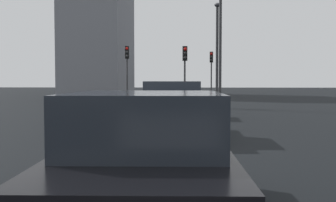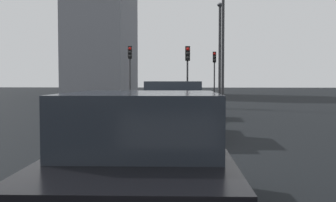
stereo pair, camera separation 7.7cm
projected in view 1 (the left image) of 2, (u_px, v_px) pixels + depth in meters
The scene contains 10 objects.
ground_plane at pixel (175, 145), 11.33m from camera, with size 160.00×160.00×0.20m, color black.
car_teal_lead at pixel (175, 100), 18.91m from camera, with size 4.75×2.23×1.61m.
car_grey_second at pixel (174, 110), 12.28m from camera, with size 4.47×2.02×1.65m.
car_black_third at pixel (146, 163), 4.73m from camera, with size 4.17×2.16×1.55m.
traffic_light_near_left at pixel (185, 63), 25.63m from camera, with size 0.33×0.31×3.76m.
traffic_light_near_right at pixel (211, 65), 34.87m from camera, with size 0.32×0.30×4.04m.
traffic_light_far_left at pixel (127, 62), 29.65m from camera, with size 0.32×0.30×4.09m.
street_lamp_kerbside at pixel (217, 45), 24.81m from camera, with size 0.56×0.36×6.26m.
street_lamp_far at pixel (220, 28), 23.59m from camera, with size 0.56×0.36×7.89m.
building_facade_left at pixel (100, 20), 48.72m from camera, with size 13.41×6.44×17.37m, color slate.
Camera 1 is at (-11.25, -0.35, 1.69)m, focal length 44.44 mm.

